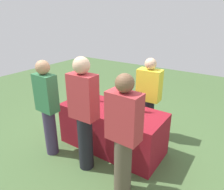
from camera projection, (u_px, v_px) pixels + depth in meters
ground_plane at (112, 147)px, 3.84m from camera, size 12.00×12.00×0.00m
tasting_table at (112, 128)px, 3.70m from camera, size 1.80×0.78×0.76m
wine_bottle_0 at (85, 94)px, 3.92m from camera, size 0.07×0.07×0.29m
wine_bottle_1 at (96, 96)px, 3.83m from camera, size 0.07×0.07×0.31m
wine_bottle_2 at (116, 101)px, 3.59m from camera, size 0.07×0.07×0.31m
wine_bottle_3 at (124, 101)px, 3.61m from camera, size 0.08×0.08×0.29m
wine_bottle_4 at (133, 105)px, 3.42m from camera, size 0.08×0.08×0.33m
wine_bottle_5 at (143, 106)px, 3.41m from camera, size 0.07×0.07×0.31m
wine_glass_0 at (79, 99)px, 3.74m from camera, size 0.07×0.07×0.12m
wine_glass_1 at (84, 99)px, 3.71m from camera, size 0.06×0.06×0.14m
wine_glass_2 at (109, 107)px, 3.41m from camera, size 0.06×0.06×0.13m
wine_glass_3 at (135, 116)px, 3.09m from camera, size 0.07×0.07×0.14m
server_pouring at (148, 97)px, 3.89m from camera, size 0.44×0.25×1.55m
guest_0 at (47, 106)px, 3.37m from camera, size 0.37×0.22×1.63m
guest_1 at (84, 112)px, 3.01m from camera, size 0.41×0.23×1.75m
guest_2 at (124, 134)px, 2.57m from camera, size 0.42×0.24×1.66m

